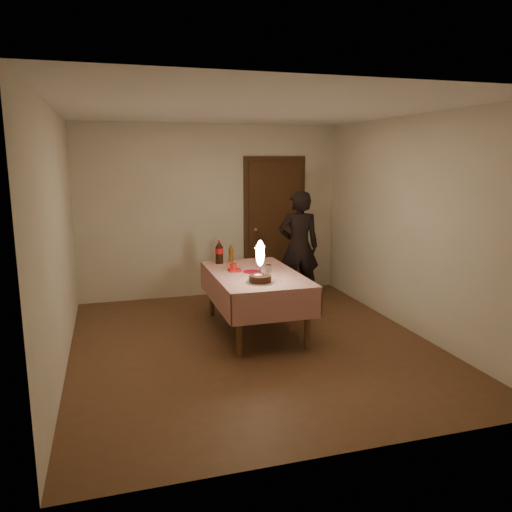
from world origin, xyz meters
name	(u,v)px	position (x,y,z in m)	size (l,w,h in m)	color
ground	(253,344)	(0.00, 0.00, 0.00)	(4.00, 4.50, 0.01)	brown
room_shell	(254,199)	(0.03, 0.08, 1.65)	(4.04, 4.54, 2.62)	beige
dining_table	(255,281)	(0.16, 0.45, 0.64)	(1.02, 1.72, 0.73)	brown
birthday_cake	(260,271)	(0.08, -0.03, 0.86)	(0.32, 0.32, 0.48)	white
red_plate	(252,272)	(0.14, 0.49, 0.74)	(0.22, 0.22, 0.01)	#B00C28
red_cup	(233,268)	(-0.08, 0.58, 0.78)	(0.08, 0.08, 0.10)	#A9110B
clear_cup	(269,269)	(0.32, 0.43, 0.78)	(0.07, 0.07, 0.09)	silver
napkin_stack	(235,270)	(-0.05, 0.61, 0.74)	(0.15, 0.15, 0.02)	red
cola_bottle	(219,252)	(-0.14, 1.09, 0.89)	(0.10, 0.10, 0.32)	black
amber_bottle_left	(231,253)	(0.03, 1.16, 0.85)	(0.06, 0.06, 0.25)	#5F3610
amber_bottle_right	(259,254)	(0.38, 1.02, 0.85)	(0.06, 0.06, 0.25)	#5F3610
photographer	(299,247)	(1.14, 1.51, 0.82)	(0.66, 0.49, 1.64)	black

